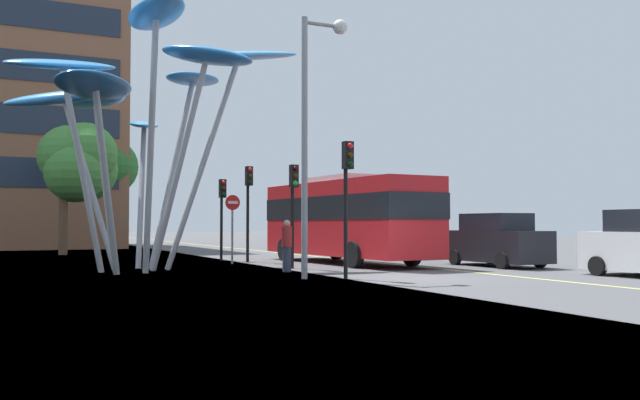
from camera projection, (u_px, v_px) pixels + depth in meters
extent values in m
cube|color=#4C4C4F|center=(415.00, 279.00, 20.50)|extent=(120.00, 240.00, 0.10)
cube|color=gray|center=(51.00, 292.00, 16.15)|extent=(16.00, 240.00, 0.05)
cube|color=#E0D666|center=(491.00, 274.00, 21.72)|extent=(0.16, 144.00, 0.01)
cube|color=red|center=(346.00, 219.00, 27.65)|extent=(3.09, 9.88, 2.91)
cube|color=black|center=(346.00, 208.00, 27.67)|extent=(3.13, 9.98, 0.93)
cube|color=yellow|center=(293.00, 194.00, 31.92)|extent=(1.41, 0.18, 0.36)
cube|color=#B2B2B7|center=(346.00, 180.00, 27.71)|extent=(2.10, 3.52, 0.24)
cylinder|color=black|center=(336.00, 249.00, 30.87)|extent=(0.33, 0.97, 0.96)
cylinder|color=black|center=(285.00, 250.00, 29.65)|extent=(0.33, 0.97, 0.96)
cylinder|color=black|center=(412.00, 253.00, 25.86)|extent=(0.33, 0.97, 0.96)
cylinder|color=black|center=(354.00, 255.00, 24.64)|extent=(0.33, 0.97, 0.96)
cylinder|color=#9EA0A5|center=(204.00, 160.00, 24.28)|extent=(2.71, 0.43, 7.73)
ellipsoid|color=#4CA3E5|center=(239.00, 56.00, 24.85)|extent=(4.47, 1.52, 0.94)
cylinder|color=#9EA0A5|center=(173.00, 170.00, 25.23)|extent=(2.14, 1.81, 7.23)
ellipsoid|color=#388EDB|center=(193.00, 79.00, 26.45)|extent=(3.12, 2.90, 0.73)
cylinder|color=#9EA0A5|center=(141.00, 193.00, 25.61)|extent=(0.98, 3.22, 5.61)
ellipsoid|color=#4299E0|center=(144.00, 125.00, 27.22)|extent=(1.91, 3.65, 0.85)
cylinder|color=#9EA0A5|center=(105.00, 182.00, 25.34)|extent=(0.76, 1.88, 6.33)
ellipsoid|color=#2D7FD1|center=(95.00, 100.00, 26.08)|extent=(2.65, 4.04, 0.48)
cylinder|color=#9EA0A5|center=(89.00, 183.00, 23.46)|extent=(1.91, 1.05, 5.99)
ellipsoid|color=#388EDB|center=(64.00, 97.00, 23.57)|extent=(4.27, 2.86, 1.11)
cylinder|color=#9EA0A5|center=(82.00, 170.00, 22.10)|extent=(1.58, 0.69, 6.66)
ellipsoid|color=#388EDB|center=(62.00, 65.00, 21.73)|extent=(3.91, 2.58, 1.01)
cylinder|color=#9EA0A5|center=(106.00, 184.00, 20.81)|extent=(1.17, 1.76, 5.67)
ellipsoid|color=#2D7FD1|center=(95.00, 86.00, 20.04)|extent=(3.46, 4.23, 0.74)
cylinder|color=#9EA0A5|center=(151.00, 146.00, 21.75)|extent=(0.22, 1.40, 8.16)
ellipsoid|color=#388EDB|center=(156.00, 13.00, 21.35)|extent=(1.73, 3.16, 0.84)
cylinder|color=#9EA0A5|center=(180.00, 163.00, 23.28)|extent=(1.83, 1.29, 7.33)
ellipsoid|color=#2D7FD1|center=(207.00, 56.00, 23.28)|extent=(3.57, 3.09, 0.99)
cylinder|color=black|center=(346.00, 210.00, 19.95)|extent=(0.12, 0.12, 3.97)
cube|color=black|center=(348.00, 155.00, 19.88)|extent=(0.28, 0.24, 0.80)
sphere|color=red|center=(350.00, 146.00, 19.77)|extent=(0.18, 0.18, 0.18)
sphere|color=#3A2707|center=(350.00, 155.00, 19.76)|extent=(0.18, 0.18, 0.18)
sphere|color=black|center=(350.00, 164.00, 19.75)|extent=(0.18, 0.18, 0.18)
cylinder|color=black|center=(292.00, 217.00, 24.47)|extent=(0.12, 0.12, 3.69)
cube|color=black|center=(294.00, 176.00, 24.40)|extent=(0.28, 0.24, 0.80)
sphere|color=#390706|center=(295.00, 168.00, 24.29)|extent=(0.18, 0.18, 0.18)
sphere|color=#3A2707|center=(295.00, 176.00, 24.28)|extent=(0.18, 0.18, 0.18)
sphere|color=green|center=(295.00, 183.00, 24.27)|extent=(0.18, 0.18, 0.18)
cylinder|color=black|center=(248.00, 214.00, 28.65)|extent=(0.12, 0.12, 3.98)
cube|color=black|center=(249.00, 176.00, 28.58)|extent=(0.28, 0.24, 0.80)
sphere|color=red|center=(250.00, 170.00, 28.47)|extent=(0.18, 0.18, 0.18)
sphere|color=#3A2707|center=(250.00, 176.00, 28.46)|extent=(0.18, 0.18, 0.18)
sphere|color=black|center=(250.00, 182.00, 28.45)|extent=(0.18, 0.18, 0.18)
cylinder|color=black|center=(221.00, 220.00, 29.80)|extent=(0.12, 0.12, 3.52)
cube|color=black|center=(223.00, 189.00, 29.72)|extent=(0.28, 0.24, 0.80)
sphere|color=red|center=(223.00, 182.00, 29.61)|extent=(0.18, 0.18, 0.18)
sphere|color=#3A2707|center=(223.00, 188.00, 29.60)|extent=(0.18, 0.18, 0.18)
sphere|color=black|center=(223.00, 194.00, 29.59)|extent=(0.18, 0.18, 0.18)
cylinder|color=black|center=(639.00, 265.00, 21.78)|extent=(0.20, 0.60, 0.60)
cylinder|color=black|center=(598.00, 266.00, 21.01)|extent=(0.20, 0.60, 0.60)
cube|color=black|center=(496.00, 246.00, 25.76)|extent=(1.72, 4.41, 1.16)
cube|color=black|center=(496.00, 222.00, 25.79)|extent=(1.59, 2.43, 0.64)
cylinder|color=black|center=(491.00, 256.00, 27.34)|extent=(0.20, 0.60, 0.60)
cylinder|color=black|center=(455.00, 257.00, 26.61)|extent=(0.20, 0.60, 0.60)
cylinder|color=black|center=(540.00, 259.00, 24.87)|extent=(0.20, 0.60, 0.60)
cylinder|color=black|center=(502.00, 261.00, 24.14)|extent=(0.20, 0.60, 0.60)
cube|color=black|center=(394.00, 241.00, 32.33)|extent=(1.70, 4.08, 1.17)
cube|color=black|center=(394.00, 222.00, 32.36)|extent=(1.57, 2.24, 0.68)
cylinder|color=black|center=(396.00, 250.00, 33.82)|extent=(0.20, 0.60, 0.60)
cylinder|color=black|center=(365.00, 251.00, 33.09)|extent=(0.20, 0.60, 0.60)
cylinder|color=black|center=(425.00, 252.00, 31.54)|extent=(0.20, 0.60, 0.60)
cylinder|color=black|center=(393.00, 253.00, 30.81)|extent=(0.20, 0.60, 0.60)
cylinder|color=gray|center=(304.00, 147.00, 19.98)|extent=(0.18, 0.18, 7.65)
cylinder|color=gray|center=(323.00, 24.00, 20.36)|extent=(1.17, 0.12, 0.12)
sphere|color=silver|center=(340.00, 27.00, 20.61)|extent=(0.44, 0.44, 0.44)
cylinder|color=brown|center=(63.00, 225.00, 35.44)|extent=(0.45, 0.45, 3.04)
sphere|color=#428438|center=(76.00, 172.00, 35.74)|extent=(3.19, 3.19, 3.19)
sphere|color=#428438|center=(69.00, 156.00, 36.22)|extent=(3.26, 3.26, 3.26)
sphere|color=#428438|center=(85.00, 154.00, 36.34)|extent=(3.36, 3.36, 3.36)
sphere|color=#428438|center=(85.00, 169.00, 36.98)|extent=(3.43, 3.43, 3.43)
sphere|color=#428438|center=(63.00, 158.00, 36.24)|extent=(2.67, 2.67, 2.67)
cylinder|color=brown|center=(98.00, 228.00, 45.15)|extent=(0.46, 0.46, 2.67)
sphere|color=#2D6B2D|center=(85.00, 173.00, 46.07)|extent=(2.57, 2.57, 2.57)
sphere|color=#2D6B2D|center=(109.00, 167.00, 44.92)|extent=(3.71, 3.71, 3.71)
sphere|color=#2D6B2D|center=(79.00, 187.00, 45.71)|extent=(2.58, 2.58, 2.58)
sphere|color=#2D6B2D|center=(105.00, 177.00, 46.60)|extent=(2.82, 2.82, 2.82)
cylinder|color=#2D3342|center=(287.00, 259.00, 22.77)|extent=(0.29, 0.29, 0.82)
cylinder|color=maroon|center=(287.00, 237.00, 22.79)|extent=(0.34, 0.34, 0.68)
sphere|color=tan|center=(287.00, 223.00, 22.81)|extent=(0.22, 0.22, 0.22)
cylinder|color=gray|center=(232.00, 229.00, 27.19)|extent=(0.08, 0.08, 2.74)
cylinder|color=red|center=(233.00, 202.00, 27.20)|extent=(0.60, 0.03, 0.60)
cube|color=white|center=(233.00, 202.00, 27.18)|extent=(0.40, 0.04, 0.11)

